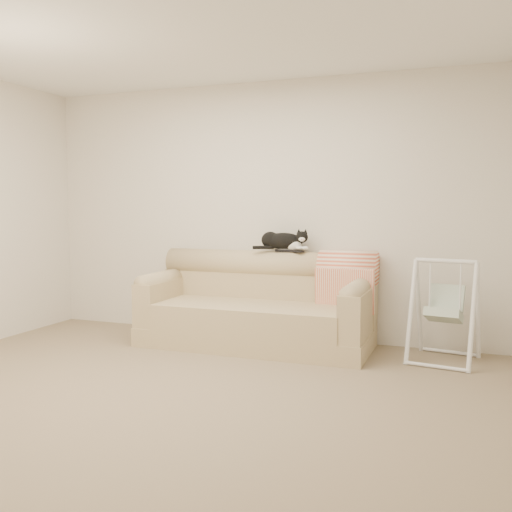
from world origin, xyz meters
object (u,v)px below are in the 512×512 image
at_px(sofa, 258,309).
at_px(tuxedo_cat, 283,241).
at_px(remote_a, 284,250).
at_px(remote_b, 297,251).
at_px(baby_swing, 445,310).

bearing_deg(sofa, tuxedo_cat, 53.72).
bearing_deg(remote_a, sofa, -130.94).
relative_size(sofa, remote_b, 12.72).
bearing_deg(remote_a, baby_swing, -8.64).
bearing_deg(sofa, baby_swing, -0.26).
bearing_deg(sofa, remote_a, 49.06).
height_order(sofa, remote_b, remote_b).
xyz_separation_m(tuxedo_cat, baby_swing, (1.55, -0.25, -0.55)).
bearing_deg(baby_swing, tuxedo_cat, 170.82).
relative_size(remote_b, baby_swing, 0.19).
bearing_deg(remote_b, baby_swing, -8.59).
distance_m(sofa, baby_swing, 1.73).
height_order(remote_a, remote_b, remote_a).
bearing_deg(tuxedo_cat, sofa, -126.28).
distance_m(tuxedo_cat, baby_swing, 1.66).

